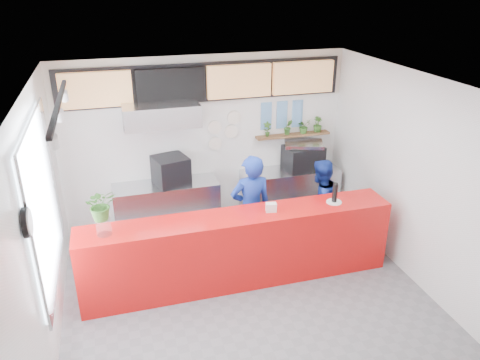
{
  "coord_description": "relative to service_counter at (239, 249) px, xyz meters",
  "views": [
    {
      "loc": [
        -1.6,
        -5.18,
        4.19
      ],
      "look_at": [
        0.1,
        0.7,
        1.5
      ],
      "focal_mm": 35.0,
      "sensor_mm": 36.0,
      "label": 1
    }
  ],
  "objects": [
    {
      "name": "wall_clock_face",
      "position": [
        -2.43,
        -1.3,
        1.5
      ],
      "size": [
        0.02,
        0.26,
        0.26
      ],
      "primitive_type": "cylinder",
      "rotation": [
        0.0,
        1.57,
        0.0
      ],
      "color": "white",
      "rests_on": "wall_left"
    },
    {
      "name": "herb_b",
      "position": [
        1.5,
        2.0,
        1.11
      ],
      "size": [
        0.17,
        0.15,
        0.28
      ],
      "primitive_type": "imported",
      "rotation": [
        0.0,
        0.0,
        -0.14
      ],
      "color": "#336121",
      "rests_on": "herb_shelf"
    },
    {
      "name": "basil_vase",
      "position": [
        -1.82,
        -0.02,
        0.98
      ],
      "size": [
        0.43,
        0.39,
        0.42
      ],
      "primitive_type": "imported",
      "rotation": [
        0.0,
        0.0,
        0.16
      ],
      "color": "#336121",
      "rests_on": "glass_vase"
    },
    {
      "name": "extraction_hood",
      "position": [
        -0.8,
        1.75,
        1.6
      ],
      "size": [
        1.2,
        0.7,
        0.35
      ],
      "primitive_type": "cube",
      "color": "#B2B5BA",
      "rests_on": "ceiling"
    },
    {
      "name": "herb_d",
      "position": [
        2.08,
        2.0,
        1.11
      ],
      "size": [
        0.19,
        0.17,
        0.29
      ],
      "primitive_type": "imported",
      "rotation": [
        0.0,
        0.0,
        0.19
      ],
      "color": "#336121",
      "rests_on": "herb_shelf"
    },
    {
      "name": "photo_frame_c",
      "position": [
        1.7,
        2.08,
        1.45
      ],
      "size": [
        0.2,
        0.02,
        0.25
      ],
      "primitive_type": "cube",
      "color": "#598CBF",
      "rests_on": "wall_back"
    },
    {
      "name": "herb_c",
      "position": [
        1.81,
        2.0,
        1.1
      ],
      "size": [
        0.29,
        0.27,
        0.27
      ],
      "primitive_type": "imported",
      "rotation": [
        0.0,
        0.0,
        0.33
      ],
      "color": "#336121",
      "rests_on": "herb_shelf"
    },
    {
      "name": "ceiling",
      "position": [
        0.0,
        -0.4,
        2.45
      ],
      "size": [
        5.0,
        5.0,
        0.0
      ],
      "primitive_type": "plane",
      "rotation": [
        3.14,
        0.0,
        0.0
      ],
      "color": "silver"
    },
    {
      "name": "service_counter",
      "position": [
        0.0,
        0.0,
        0.0
      ],
      "size": [
        4.5,
        0.6,
        1.1
      ],
      "primitive_type": "cube",
      "color": "red",
      "rests_on": "ground"
    },
    {
      "name": "photo_frame_a",
      "position": [
        1.1,
        2.08,
        1.45
      ],
      "size": [
        0.2,
        0.02,
        0.25
      ],
      "primitive_type": "cube",
      "color": "#598CBF",
      "rests_on": "wall_back"
    },
    {
      "name": "menu_board_mid_right",
      "position": [
        0.57,
        1.98,
        2.0
      ],
      "size": [
        1.1,
        0.1,
        0.55
      ],
      "primitive_type": "cube",
      "color": "tan",
      "rests_on": "wall_back"
    },
    {
      "name": "panini_oven",
      "position": [
        -0.69,
        1.8,
        0.59
      ],
      "size": [
        0.65,
        0.65,
        0.48
      ],
      "primitive_type": "cube",
      "rotation": [
        0.0,
        0.0,
        0.25
      ],
      "color": "black",
      "rests_on": "prep_bench"
    },
    {
      "name": "dec_plate_a",
      "position": [
        0.15,
        2.07,
        1.2
      ],
      "size": [
        0.24,
        0.03,
        0.24
      ],
      "primitive_type": "cylinder",
      "rotation": [
        1.57,
        0.0,
        0.0
      ],
      "color": "silver",
      "rests_on": "wall_back"
    },
    {
      "name": "dec_plate_d",
      "position": [
        0.5,
        2.07,
        1.35
      ],
      "size": [
        0.24,
        0.03,
        0.24
      ],
      "primitive_type": "cylinder",
      "rotation": [
        1.57,
        0.0,
        0.0
      ],
      "color": "silver",
      "rests_on": "wall_back"
    },
    {
      "name": "photo_frame_d",
      "position": [
        1.1,
        2.08,
        1.2
      ],
      "size": [
        0.2,
        0.02,
        0.25
      ],
      "primitive_type": "cube",
      "color": "#598CBF",
      "rests_on": "wall_back"
    },
    {
      "name": "soffit",
      "position": [
        0.0,
        2.06,
        2.0
      ],
      "size": [
        4.8,
        0.04,
        0.65
      ],
      "primitive_type": "cube",
      "color": "black",
      "rests_on": "wall_back"
    },
    {
      "name": "menu_board_far_left",
      "position": [
        -1.75,
        1.98,
        2.0
      ],
      "size": [
        1.1,
        0.1,
        0.55
      ],
      "primitive_type": "cube",
      "color": "tan",
      "rests_on": "wall_back"
    },
    {
      "name": "right_bench",
      "position": [
        1.5,
        1.8,
        -0.1
      ],
      "size": [
        1.8,
        0.6,
        0.9
      ],
      "primitive_type": "cube",
      "color": "#B2B5BA",
      "rests_on": "ground"
    },
    {
      "name": "herb_a",
      "position": [
        1.1,
        2.0,
        1.11
      ],
      "size": [
        0.17,
        0.13,
        0.27
      ],
      "primitive_type": "imported",
      "rotation": [
        0.0,
        0.0,
        -0.27
      ],
      "color": "#336121",
      "rests_on": "herb_shelf"
    },
    {
      "name": "menu_board_mid_left",
      "position": [
        -0.59,
        1.98,
        2.0
      ],
      "size": [
        1.1,
        0.1,
        0.55
      ],
      "primitive_type": "cube",
      "color": "black",
      "rests_on": "wall_back"
    },
    {
      "name": "dec_plate_b",
      "position": [
        0.45,
        2.07,
        1.1
      ],
      "size": [
        0.24,
        0.03,
        0.24
      ],
      "primitive_type": "cylinder",
      "rotation": [
        1.57,
        0.0,
        0.0
      ],
      "color": "silver",
      "rests_on": "wall_back"
    },
    {
      "name": "photo_frame_b",
      "position": [
        1.4,
        2.08,
        1.45
      ],
      "size": [
        0.2,
        0.02,
        0.25
      ],
      "primitive_type": "cube",
      "color": "#598CBF",
      "rests_on": "wall_back"
    },
    {
      "name": "cream_band",
      "position": [
        0.0,
        2.09,
        2.05
      ],
      "size": [
        5.0,
        0.02,
        0.8
      ],
      "primitive_type": "cube",
      "color": "beige",
      "rests_on": "wall_back"
    },
    {
      "name": "wall_back",
      "position": [
        0.0,
        2.1,
        0.95
      ],
      "size": [
        5.0,
        0.0,
        5.0
      ],
      "primitive_type": "plane",
      "rotation": [
        1.57,
        0.0,
        0.0
      ],
      "color": "white",
      "rests_on": "ground"
    },
    {
      "name": "window_pane",
      "position": [
        -2.47,
        -0.1,
        1.15
      ],
      "size": [
        0.04,
        2.2,
        1.9
      ],
      "primitive_type": "cube",
      "color": "silver",
      "rests_on": "wall_left"
    },
    {
      "name": "wall_right",
      "position": [
        2.5,
        -0.4,
        0.95
      ],
      "size": [
        0.0,
        5.0,
        5.0
      ],
      "primitive_type": "plane",
      "rotation": [
        1.57,
        0.0,
        -1.57
      ],
      "color": "white",
      "rests_on": "ground"
    },
    {
      "name": "staff_right",
      "position": [
        1.54,
        0.64,
        0.21
      ],
      "size": [
        0.9,
        0.81,
        1.51
      ],
      "primitive_type": "imported",
      "rotation": [
        0.0,
        0.0,
        3.54
      ],
      "color": "navy",
      "rests_on": "ground"
    },
    {
      "name": "white_plate",
      "position": [
        1.46,
        -0.01,
        0.56
      ],
      "size": [
        0.27,
        0.27,
        0.02
      ],
      "primitive_type": "cylinder",
      "rotation": [
        0.0,
        0.0,
        0.22
      ],
      "color": "silver",
      "rests_on": "service_counter"
    },
    {
      "name": "photo_frame_e",
      "position": [
        1.4,
        2.08,
        1.2
      ],
      "size": [
        0.2,
        0.02,
        0.25
      ],
      "primitive_type": "cube",
      "color": "#598CBF",
      "rests_on": "wall_back"
    },
    {
      "name": "floor",
      "position": [
        0.0,
        -0.4,
        -0.55
      ],
      "size": [
        5.0,
        5.0,
        0.0
      ],
      "primitive_type": "plane",
      "color": "slate",
      "rests_on": "ground"
    },
    {
      "name": "photo_frame_f",
      "position": [
        1.7,
        2.08,
        1.2
      ],
      "size": [
        0.2,
        0.02,
        0.25
      ],
      "primitive_type": "cube",
      "color": "#598CBF",
      "rests_on": "wall_back"
    },
    {
      "name": "espresso_machine",
      "position": [
        1.74,
        1.8,
        0.57
      ],
      "size": [
        0.73,
        0.56,
        0.44
      ],
      "primitive_type": "cube",
      "rotation": [
        0.0,
        0.0,
        0.11
      ],
      "color": "black",
      "rests_on": "right_bench"
    },
    {
      "name": "pepper_mill",
      "position": [
        1.46,
        -0.01,
        0.71
      ],
      "size": [
        0.1,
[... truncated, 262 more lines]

